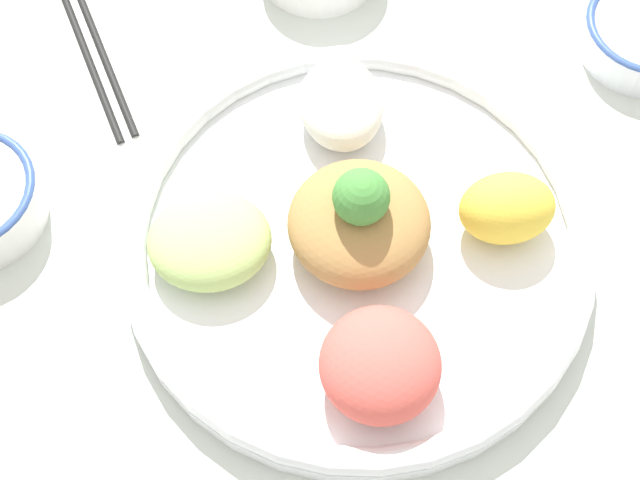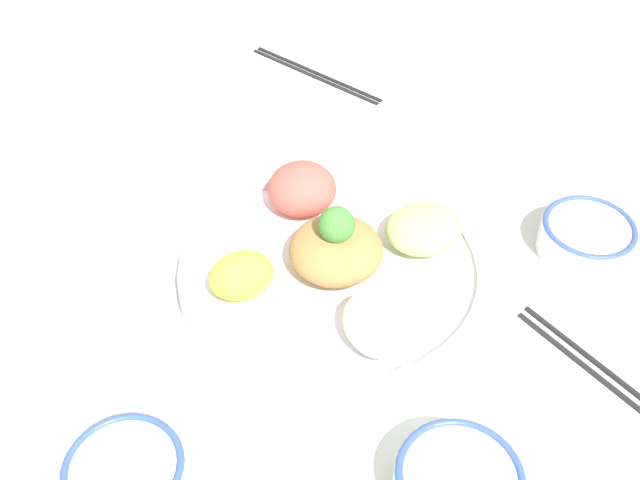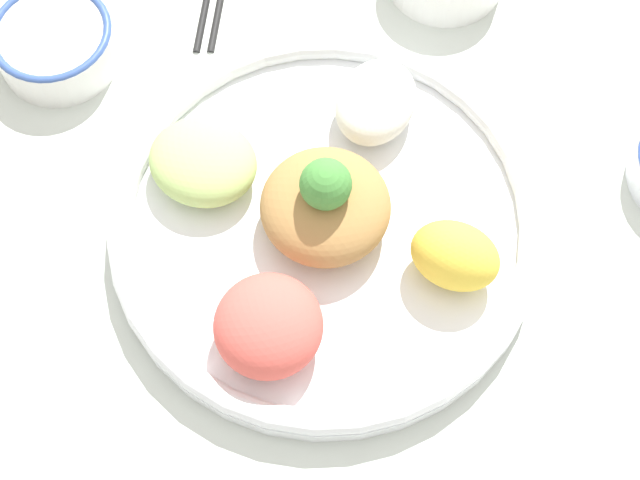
% 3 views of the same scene
% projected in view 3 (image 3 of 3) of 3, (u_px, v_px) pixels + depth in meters
% --- Properties ---
extents(ground_plane, '(2.40, 2.40, 0.00)m').
position_uv_depth(ground_plane, '(330.00, 267.00, 0.75)').
color(ground_plane, silver).
extents(salad_platter, '(0.36, 0.36, 0.11)m').
position_uv_depth(salad_platter, '(322.00, 219.00, 0.74)').
color(salad_platter, white).
rests_on(salad_platter, ground_plane).
extents(sauce_bowl_red, '(0.11, 0.11, 0.04)m').
position_uv_depth(sauce_bowl_red, '(55.00, 43.00, 0.81)').
color(sauce_bowl_red, white).
rests_on(sauce_bowl_red, ground_plane).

